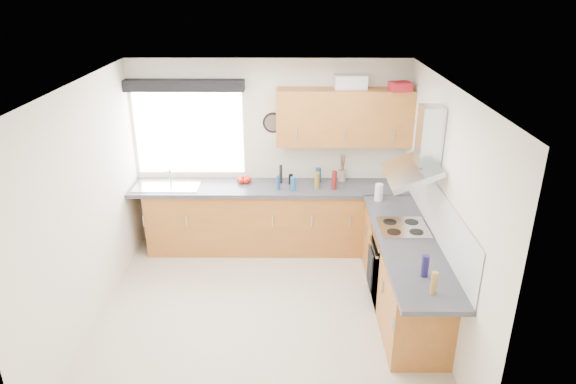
{
  "coord_description": "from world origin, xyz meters",
  "views": [
    {
      "loc": [
        0.29,
        -4.68,
        3.42
      ],
      "look_at": [
        0.25,
        0.85,
        1.1
      ],
      "focal_mm": 32.0,
      "sensor_mm": 36.0,
      "label": 1
    }
  ],
  "objects_px": {
    "extractor_hood": "(420,153)",
    "washing_machine": "(259,222)",
    "oven": "(399,267)",
    "upper_cabinets": "(344,117)"
  },
  "relations": [
    {
      "from": "extractor_hood",
      "to": "washing_machine",
      "type": "height_order",
      "value": "extractor_hood"
    },
    {
      "from": "upper_cabinets",
      "to": "extractor_hood",
      "type": "bearing_deg",
      "value": -63.87
    },
    {
      "from": "upper_cabinets",
      "to": "washing_machine",
      "type": "bearing_deg",
      "value": -174.55
    },
    {
      "from": "upper_cabinets",
      "to": "washing_machine",
      "type": "relative_size",
      "value": 2.2
    },
    {
      "from": "oven",
      "to": "washing_machine",
      "type": "height_order",
      "value": "oven"
    },
    {
      "from": "extractor_hood",
      "to": "washing_machine",
      "type": "distance_m",
      "value": 2.54
    },
    {
      "from": "oven",
      "to": "washing_machine",
      "type": "relative_size",
      "value": 1.1
    },
    {
      "from": "oven",
      "to": "washing_machine",
      "type": "bearing_deg",
      "value": 143.52
    },
    {
      "from": "extractor_hood",
      "to": "upper_cabinets",
      "type": "xyz_separation_m",
      "value": [
        -0.65,
        1.33,
        0.03
      ]
    },
    {
      "from": "extractor_hood",
      "to": "washing_machine",
      "type": "xyz_separation_m",
      "value": [
        -1.75,
        1.22,
        -1.38
      ]
    }
  ]
}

